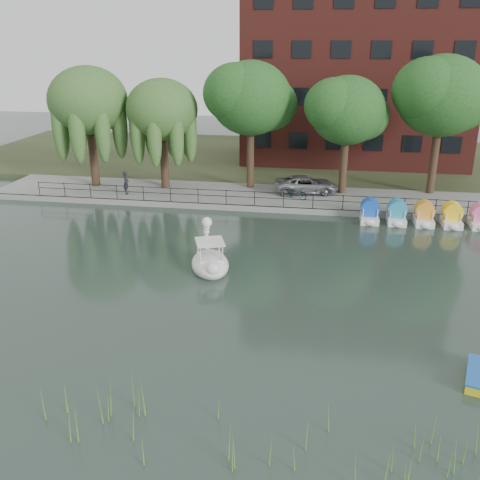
% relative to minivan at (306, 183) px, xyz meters
% --- Properties ---
extents(ground_plane, '(120.00, 120.00, 0.00)m').
position_rel_minivan_xyz_m(ground_plane, '(-3.37, -16.91, -1.14)').
color(ground_plane, '#3A4D45').
extents(promenade, '(40.00, 6.00, 0.40)m').
position_rel_minivan_xyz_m(promenade, '(-3.37, -0.91, -0.94)').
color(promenade, gray).
rests_on(promenade, ground_plane).
extents(kerb, '(40.00, 0.25, 0.40)m').
position_rel_minivan_xyz_m(kerb, '(-3.37, -3.86, -0.94)').
color(kerb, gray).
rests_on(kerb, ground_plane).
extents(land_strip, '(60.00, 22.00, 0.36)m').
position_rel_minivan_xyz_m(land_strip, '(-3.37, 13.09, -0.96)').
color(land_strip, '#47512D').
rests_on(land_strip, ground_plane).
extents(railing, '(32.00, 0.05, 1.00)m').
position_rel_minivan_xyz_m(railing, '(-3.37, -3.66, 0.00)').
color(railing, black).
rests_on(railing, promenade).
extents(apartment_building, '(20.00, 10.07, 18.00)m').
position_rel_minivan_xyz_m(apartment_building, '(3.63, 13.06, 8.22)').
color(apartment_building, '#4C1E16').
rests_on(apartment_building, land_strip).
extents(willow_left, '(5.88, 5.88, 9.01)m').
position_rel_minivan_xyz_m(willow_left, '(-16.37, -0.41, 5.73)').
color(willow_left, '#473323').
rests_on(willow_left, promenade).
extents(willow_mid, '(5.32, 5.32, 8.15)m').
position_rel_minivan_xyz_m(willow_mid, '(-10.87, 0.09, 5.11)').
color(willow_mid, '#473323').
rests_on(willow_mid, promenade).
extents(broadleaf_center, '(6.00, 6.00, 9.25)m').
position_rel_minivan_xyz_m(broadleaf_center, '(-4.37, 1.09, 5.92)').
color(broadleaf_center, '#473323').
rests_on(broadleaf_center, promenade).
extents(broadleaf_right, '(5.40, 5.40, 8.32)m').
position_rel_minivan_xyz_m(broadleaf_right, '(2.63, 0.59, 5.24)').
color(broadleaf_right, '#473323').
rests_on(broadleaf_right, promenade).
extents(broadleaf_far, '(6.30, 6.30, 9.71)m').
position_rel_minivan_xyz_m(broadleaf_far, '(9.13, 1.59, 6.26)').
color(broadleaf_far, '#473323').
rests_on(broadleaf_far, promenade).
extents(minivan, '(3.39, 5.70, 1.48)m').
position_rel_minivan_xyz_m(minivan, '(0.00, 0.00, 0.00)').
color(minivan, gray).
rests_on(minivan, promenade).
extents(bicycle, '(1.31, 1.81, 1.00)m').
position_rel_minivan_xyz_m(bicycle, '(-0.65, -1.63, -0.24)').
color(bicycle, gray).
rests_on(bicycle, promenade).
extents(pedestrian, '(0.69, 0.83, 1.98)m').
position_rel_minivan_xyz_m(pedestrian, '(-13.11, -2.39, 0.25)').
color(pedestrian, black).
rests_on(pedestrian, promenade).
extents(swan_boat, '(2.79, 3.47, 2.55)m').
position_rel_minivan_xyz_m(swan_boat, '(-4.25, -14.06, -0.58)').
color(swan_boat, white).
rests_on(swan_boat, ground_plane).
extents(pedal_boat_row, '(7.95, 1.70, 1.40)m').
position_rel_minivan_xyz_m(pedal_boat_row, '(7.75, -4.81, -0.54)').
color(pedal_boat_row, white).
rests_on(pedal_boat_row, ground_plane).
extents(reed_bank, '(24.00, 2.40, 1.20)m').
position_rel_minivan_xyz_m(reed_bank, '(-1.37, -26.41, -0.54)').
color(reed_bank, '#669938').
rests_on(reed_bank, ground_plane).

